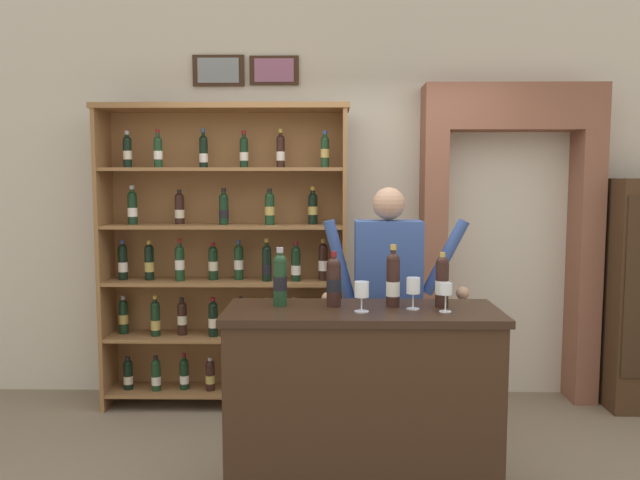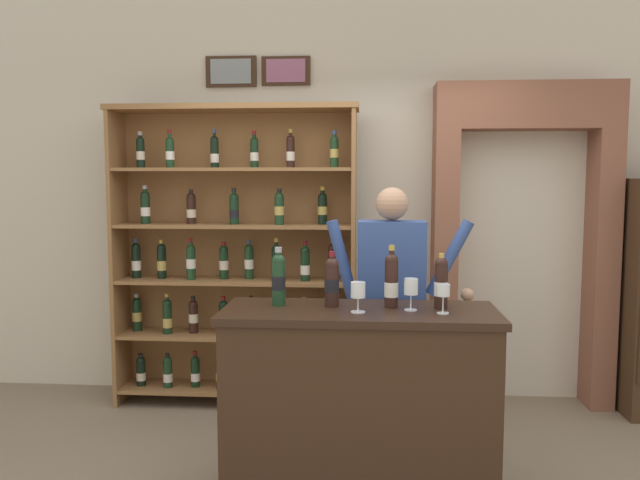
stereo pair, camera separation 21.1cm
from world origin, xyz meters
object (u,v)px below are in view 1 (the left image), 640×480
object	(u,v)px
tasting_bottle_riserva	(334,281)
wine_glass_center	(362,292)
tasting_bottle_chianti	(442,281)
wine_glass_left	(413,288)
wine_glass_spare	(446,290)
tasting_counter	(362,405)
shopkeeper	(388,292)
wine_shelf	(225,254)
tasting_bottle_prosecco	(393,279)
tasting_bottle_super_tuscan	(280,278)

from	to	relation	value
tasting_bottle_riserva	wine_glass_center	bearing A→B (deg)	-44.42
tasting_bottle_chianti	wine_glass_left	distance (m)	0.17
wine_glass_spare	tasting_counter	bearing A→B (deg)	170.20
shopkeeper	wine_glass_center	xyz separation A→B (m)	(-0.19, -0.62, 0.11)
wine_shelf	tasting_bottle_riserva	bearing A→B (deg)	-59.25
tasting_bottle_prosecco	tasting_bottle_chianti	size ratio (longest dim) A/B	1.14
tasting_counter	tasting_bottle_super_tuscan	size ratio (longest dim) A/B	4.57
tasting_bottle_super_tuscan	tasting_bottle_prosecco	world-z (taller)	tasting_bottle_prosecco
tasting_bottle_prosecco	tasting_bottle_chianti	bearing A→B (deg)	-1.99
shopkeeper	tasting_bottle_super_tuscan	world-z (taller)	shopkeeper
shopkeeper	tasting_bottle_prosecco	size ratio (longest dim) A/B	5.01
wine_glass_left	tasting_bottle_super_tuscan	bearing A→B (deg)	173.41
wine_shelf	wine_glass_center	bearing A→B (deg)	-57.61
tasting_counter	tasting_bottle_riserva	bearing A→B (deg)	157.20
tasting_counter	wine_glass_spare	world-z (taller)	wine_glass_spare
tasting_bottle_super_tuscan	tasting_bottle_prosecco	bearing A→B (deg)	-1.05
wine_glass_center	wine_glass_spare	size ratio (longest dim) A/B	1.04
shopkeeper	wine_glass_left	world-z (taller)	shopkeeper
tasting_bottle_super_tuscan	tasting_bottle_chianti	xyz separation A→B (m)	(0.86, -0.02, -0.01)
tasting_bottle_super_tuscan	tasting_bottle_chianti	bearing A→B (deg)	-1.33
wine_glass_center	tasting_counter	bearing A→B (deg)	84.52
tasting_bottle_chianti	wine_glass_left	size ratio (longest dim) A/B	1.75
wine_shelf	wine_glass_left	world-z (taller)	wine_shelf
tasting_bottle_super_tuscan	wine_glass_center	bearing A→B (deg)	-19.41
wine_shelf	tasting_bottle_riserva	xyz separation A→B (m)	(0.81, -1.36, 0.02)
tasting_bottle_super_tuscan	wine_glass_spare	size ratio (longest dim) A/B	2.08
tasting_bottle_chianti	wine_glass_center	size ratio (longest dim) A/B	1.87
wine_shelf	wine_glass_center	distance (m)	1.77
tasting_counter	tasting_bottle_prosecco	size ratio (longest dim) A/B	4.33
tasting_bottle_super_tuscan	wine_glass_spare	distance (m)	0.87
tasting_bottle_riserva	tasting_bottle_chianti	bearing A→B (deg)	-0.78
tasting_counter	wine_glass_center	bearing A→B (deg)	-95.48
tasting_bottle_super_tuscan	tasting_bottle_prosecco	size ratio (longest dim) A/B	0.95
shopkeeper	wine_glass_left	bearing A→B (deg)	-81.78
wine_shelf	wine_glass_spare	xyz separation A→B (m)	(1.38, -1.49, -0.01)
tasting_bottle_chianti	tasting_counter	bearing A→B (deg)	-172.64
tasting_counter	tasting_bottle_riserva	xyz separation A→B (m)	(-0.15, 0.06, 0.66)
tasting_counter	tasting_bottle_prosecco	distance (m)	0.69
tasting_bottle_riserva	wine_glass_spare	xyz separation A→B (m)	(0.57, -0.14, -0.03)
tasting_counter	tasting_bottle_prosecco	world-z (taller)	tasting_bottle_prosecco
wine_shelf	shopkeeper	bearing A→B (deg)	-37.50
wine_glass_left	tasting_bottle_prosecco	bearing A→B (deg)	144.63
tasting_bottle_prosecco	wine_glass_spare	world-z (taller)	tasting_bottle_prosecco
tasting_bottle_prosecco	wine_glass_center	bearing A→B (deg)	-141.11
shopkeeper	tasting_bottle_prosecco	bearing A→B (deg)	-92.32
wine_shelf	wine_glass_spare	bearing A→B (deg)	-47.26
wine_shelf	tasting_bottle_chianti	world-z (taller)	wine_shelf
shopkeeper	tasting_bottle_chianti	world-z (taller)	shopkeeper
wine_shelf	wine_glass_left	bearing A→B (deg)	-49.39
wine_shelf	tasting_bottle_super_tuscan	xyz separation A→B (m)	(0.52, -1.34, 0.03)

